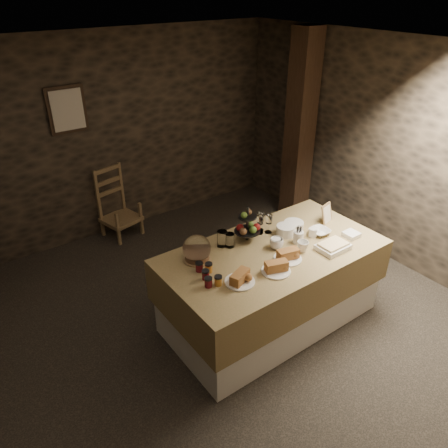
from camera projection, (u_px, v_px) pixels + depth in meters
ground_plane at (197, 338)px, 4.30m from camera, size 5.50×5.00×0.01m
room_shell at (191, 196)px, 3.53m from camera, size 5.52×5.02×2.60m
buffet_table at (271, 281)px, 4.31m from camera, size 2.14×1.14×0.85m
chair at (118, 205)px, 5.87m from camera, size 0.53×0.52×0.74m
timber_column at (300, 130)px, 5.89m from camera, size 0.30×0.30×2.60m
framed_picture at (67, 110)px, 5.09m from camera, size 0.45×0.04×0.55m
plate_stack_a at (286, 230)px, 4.36m from camera, size 0.19×0.19×0.10m
plate_stack_b at (294, 226)px, 4.46m from camera, size 0.20×0.20×0.08m
cutlery_holder at (298, 237)px, 4.22m from camera, size 0.10×0.10×0.12m
cup_a at (277, 243)px, 4.14m from camera, size 0.17×0.17×0.10m
cup_b at (303, 246)px, 4.10m from camera, size 0.14×0.14×0.10m
mug_c at (276, 243)px, 4.16m from camera, size 0.09×0.09×0.09m
mug_d at (313, 232)px, 4.33m from camera, size 0.08×0.08×0.09m
bowl at (320, 232)px, 4.39m from camera, size 0.20×0.20×0.05m
cake_dome at (197, 250)px, 3.95m from camera, size 0.26×0.26×0.26m
fruit_stand at (248, 227)px, 4.23m from camera, size 0.25×0.25×0.36m
bread_platter_left at (240, 279)px, 3.68m from camera, size 0.26×0.26×0.11m
bread_platter_center at (276, 268)px, 3.81m from camera, size 0.26×0.26×0.11m
bread_platter_right at (288, 256)px, 3.98m from camera, size 0.26×0.26×0.11m
jam_jars at (208, 275)px, 3.73m from camera, size 0.18×0.32×0.07m
tart_dish at (333, 246)px, 4.13m from camera, size 0.30×0.22×0.07m
square_dish at (351, 234)px, 4.34m from camera, size 0.14×0.14×0.04m
menu_frame at (327, 214)px, 4.57m from camera, size 0.18×0.11×0.22m
storage_jar_a at (222, 239)px, 4.16m from camera, size 0.10×0.10×0.16m
storage_jar_b at (230, 240)px, 4.16m from camera, size 0.09×0.09×0.14m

